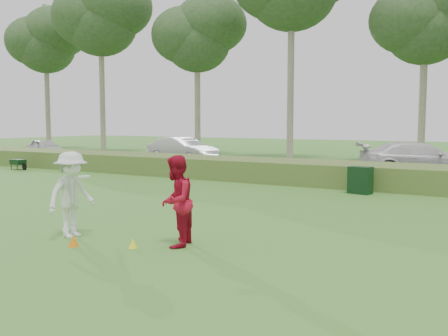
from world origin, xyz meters
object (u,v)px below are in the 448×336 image
Objects in this scene: cone_yellow at (133,243)px; car_mid at (183,150)px; cone_orange at (73,241)px; player_white at (72,194)px; player_red at (176,201)px; car_right at (420,159)px; car_left at (45,148)px; utility_cabinet at (360,180)px.

car_mid reaches higher than cone_yellow.
cone_orange is at bearing -140.31° from car_mid.
player_white is 2.57m from player_red.
cone_orange is 17.45m from car_right.
cone_yellow is 0.04× the size of car_mid.
cone_yellow is at bearing -108.81° from car_left.
player_white is 1.01× the size of player_red.
utility_cabinet is at bearing -86.75° from car_left.
player_red is 9.59m from utility_cabinet.
player_white is at bearing -111.09° from car_left.
player_white is 0.50× the size of car_left.
player_red is 0.50× the size of car_left.
car_mid is (11.34, 0.69, 0.14)m from car_left.
car_mid is at bearing 162.25° from utility_cabinet.
cone_yellow is 16.70m from car_right.
cone_yellow is (1.16, 0.52, -0.02)m from cone_orange.
cone_orange is at bearing -76.73° from player_red.
cone_yellow is at bearing -90.20° from player_white.
cone_orange is 1.20× the size of cone_yellow.
cone_orange is at bearing -129.24° from player_white.
player_white is 17.02m from car_right.
player_red reaches higher than cone_yellow.
player_red is 7.73× the size of cone_orange.
cone_yellow is at bearing -136.66° from car_mid.
car_left is at bearing 141.13° from cone_orange.
cone_yellow is at bearing 145.57° from car_right.
car_mid is at bearing 122.04° from cone_yellow.
player_white is 9.39× the size of cone_yellow.
cone_orange is 0.06× the size of car_left.
player_white is at bearing 138.16° from cone_orange.
player_white is at bearing -100.00° from utility_cabinet.
car_right is (2.27, 15.85, -0.09)m from player_red.
player_red is (2.52, 0.48, -0.01)m from player_white.
car_right is (13.51, -0.46, 0.01)m from car_mid.
player_white is at bearing -96.68° from player_red.
utility_cabinet reaches higher than cone_yellow.
car_left is 11.36m from car_mid.
car_left is (-21.90, 16.19, 0.61)m from cone_yellow.
car_right reaches higher than utility_cabinet.
car_right is (1.00, 6.36, 0.37)m from utility_cabinet.
car_mid is (-8.72, 16.79, -0.11)m from player_white.
car_right is at bearing 91.94° from utility_cabinet.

